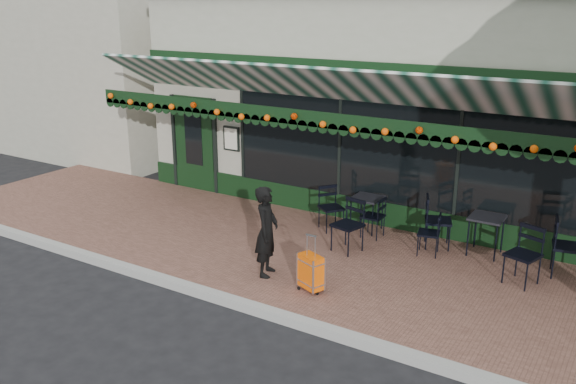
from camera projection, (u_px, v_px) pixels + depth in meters
The scene contains 16 objects.
ground at pixel (274, 316), 8.98m from camera, with size 80.00×80.00×0.00m, color black.
sidewalk at pixel (337, 264), 10.58m from camera, with size 18.00×4.00×0.15m, color brown.
curb at pixel (271, 314), 8.89m from camera, with size 18.00×0.16×0.15m, color #9E9E99.
restaurant_building at pixel (451, 95), 14.65m from camera, with size 12.00×9.60×4.50m.
neighbor_building_left at pixel (87, 62), 21.28m from camera, with size 12.00×8.00×4.80m, color #ADAA98.
woman at pixel (267, 231), 9.79m from camera, with size 0.55×0.36×1.50m, color black.
suitcase at pixel (311, 272), 9.36m from camera, with size 0.45×0.36×0.91m.
cafe_table_a at pixel (487, 220), 10.61m from camera, with size 0.57×0.57×0.70m.
cafe_table_b at pixel (367, 200), 11.74m from camera, with size 0.55×0.55×0.68m.
chair_a_left at pixel (429, 234), 10.68m from camera, with size 0.39×0.39×0.78m, color black, non-canonical shape.
chair_a_right at pixel (568, 247), 9.80m from camera, with size 0.50×0.50×0.99m, color black, non-canonical shape.
chair_a_front at pixel (523, 256), 9.53m from camera, with size 0.48×0.48×0.95m, color black, non-canonical shape.
chair_b_left at pixel (373, 217), 11.48m from camera, with size 0.40×0.40×0.80m, color black, non-canonical shape.
chair_b_right at pixel (438, 221), 10.99m from camera, with size 0.49×0.49×0.97m, color black, non-canonical shape.
chair_b_front at pixel (347, 226), 10.79m from camera, with size 0.48×0.48×0.96m, color black, non-canonical shape.
chair_solo at pixel (331, 208), 11.83m from camera, with size 0.44×0.44×0.87m, color black, non-canonical shape.
Camera 1 is at (4.39, -6.70, 4.44)m, focal length 38.00 mm.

